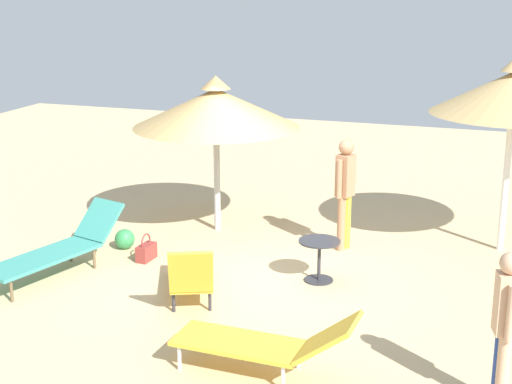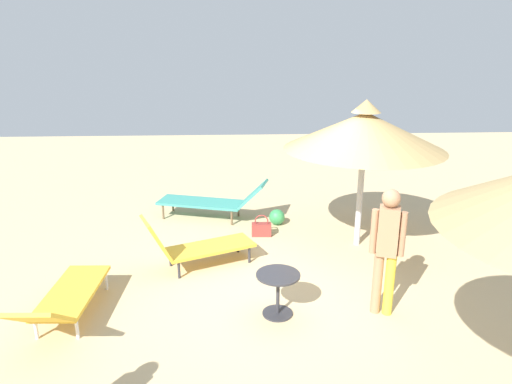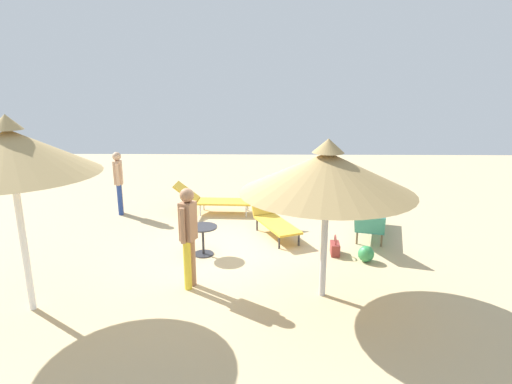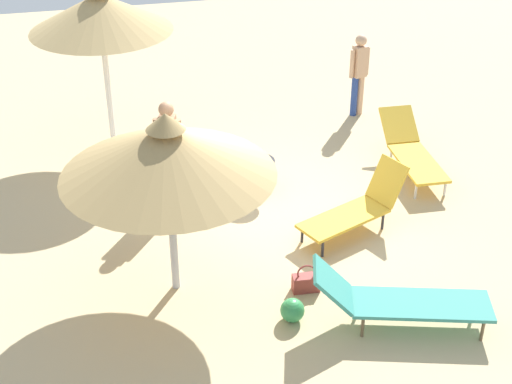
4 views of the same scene
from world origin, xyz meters
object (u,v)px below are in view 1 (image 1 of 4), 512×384
Objects in this scene: person_standing_center at (506,322)px; beach_ball at (125,239)px; side_table_round at (319,253)px; parasol_umbrella_front at (216,108)px; lounge_chair_near_left at (58,248)px; lounge_chair_back at (267,342)px; person_standing_far_left at (345,187)px; handbag at (146,251)px; lounge_chair_far_right at (191,272)px.

person_standing_center is 5.21× the size of beach_ball.
person_standing_center reaches higher than side_table_round.
parasol_umbrella_front is 1.17× the size of lounge_chair_near_left.
person_standing_far_left reaches higher than lounge_chair_back.
person_standing_center reaches higher than beach_ball.
handbag is (2.61, 5.28, -0.81)m from person_standing_center.
person_standing_far_left reaches higher than person_standing_center.
side_table_round is 3.30m from beach_ball.
lounge_chair_near_left is at bearing 123.13° from person_standing_far_left.
lounge_chair_far_right is at bearing 151.17° from person_standing_far_left.
lounge_chair_far_right is 2.24m from lounge_chair_near_left.
handbag is (0.93, -0.94, -0.27)m from lounge_chair_near_left.
person_standing_center reaches higher than lounge_chair_back.
lounge_chair_near_left reaches higher than lounge_chair_back.
side_table_round is (-1.67, -2.23, -1.70)m from parasol_umbrella_front.
lounge_chair_back is 4.62m from beach_ball.
lounge_chair_far_right is (-2.92, -0.79, -1.70)m from parasol_umbrella_front.
handbag is 0.70× the size of side_table_round.
lounge_chair_near_left is at bearing 83.34° from lounge_chair_far_right.
beach_ball is at bearing 84.90° from side_table_round.
lounge_chair_far_right is 1.90m from side_table_round.
lounge_chair_back is 4.21m from lounge_chair_near_left.
person_standing_center is at bearing -109.62° from lounge_chair_far_right.
parasol_umbrella_front is 3.47m from lounge_chair_far_right.
parasol_umbrella_front is at bearing 15.22° from lounge_chair_far_right.
lounge_chair_near_left reaches higher than handbag.
lounge_chair_near_left is at bearing 64.38° from lounge_chair_back.
person_standing_far_left is 2.93× the size of side_table_round.
lounge_chair_near_left is (1.82, 3.80, 0.01)m from lounge_chair_back.
lounge_chair_near_left is (-2.66, 1.43, -1.71)m from parasol_umbrella_front.
lounge_chair_far_right reaches higher than side_table_round.
person_standing_far_left is 1.07× the size of person_standing_center.
lounge_chair_near_left is 3.79m from side_table_round.
lounge_chair_far_right is (1.56, 1.58, 0.02)m from lounge_chair_back.
person_standing_far_left reaches higher than lounge_chair_near_left.
handbag is at bearing -121.98° from beach_ball.
person_standing_center is 5.95m from handbag.
person_standing_far_left is (-0.25, -2.26, -1.09)m from parasol_umbrella_front.
lounge_chair_back is 2.22m from lounge_chair_far_right.
handbag is at bearing 63.68° from person_standing_center.
person_standing_center reaches higher than lounge_chair_near_left.
side_table_round reaches higher than handbag.
side_table_round is at bearing -95.10° from beach_ball.
beach_ball is (-1.13, 3.31, -0.87)m from person_standing_far_left.
lounge_chair_back is at bearing -132.21° from beach_ball.
lounge_chair_near_left is 3.89× the size of side_table_round.
side_table_round reaches higher than beach_ball.
lounge_chair_near_left is 4.45m from person_standing_far_left.
lounge_chair_near_left is at bearing 134.56° from handbag.
parasol_umbrella_front is at bearing 83.73° from person_standing_far_left.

